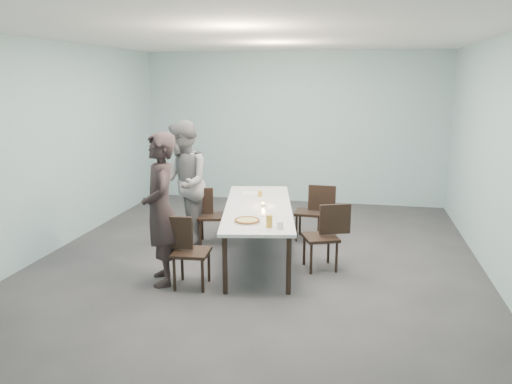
% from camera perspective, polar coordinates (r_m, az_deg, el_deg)
% --- Properties ---
extents(ground, '(7.00, 7.00, 0.00)m').
position_cam_1_polar(ground, '(7.05, 0.29, -7.65)').
color(ground, '#333335').
rests_on(ground, ground).
extents(room_shell, '(6.02, 7.02, 3.01)m').
position_cam_1_polar(room_shell, '(6.62, 0.30, 9.02)').
color(room_shell, '#9ABEC2').
rests_on(room_shell, ground).
extents(table, '(1.36, 2.72, 0.75)m').
position_cam_1_polar(table, '(6.89, 0.25, -2.07)').
color(table, white).
rests_on(table, ground).
extents(chair_near_left, '(0.63, 0.45, 0.87)m').
position_cam_1_polar(chair_near_left, '(6.06, -8.14, -6.19)').
color(chair_near_left, black).
rests_on(chair_near_left, ground).
extents(chair_far_left, '(0.64, 0.50, 0.87)m').
position_cam_1_polar(chair_far_left, '(7.58, -5.65, -2.26)').
color(chair_far_left, black).
rests_on(chair_far_left, ground).
extents(chair_near_right, '(0.65, 0.54, 0.87)m').
position_cam_1_polar(chair_near_right, '(6.62, 8.06, -4.54)').
color(chair_near_right, black).
rests_on(chair_near_right, ground).
extents(chair_far_right, '(0.62, 0.44, 0.87)m').
position_cam_1_polar(chair_far_right, '(7.79, 6.71, -1.86)').
color(chair_far_right, black).
rests_on(chair_far_right, ground).
extents(diner_near, '(0.70, 0.81, 1.86)m').
position_cam_1_polar(diner_near, '(6.11, -10.83, -1.96)').
color(diner_near, black).
rests_on(diner_near, ground).
extents(diner_far, '(1.03, 1.13, 1.88)m').
position_cam_1_polar(diner_far, '(7.49, -8.34, 0.93)').
color(diner_far, slate).
rests_on(diner_far, ground).
extents(pizza, '(0.34, 0.34, 0.04)m').
position_cam_1_polar(pizza, '(6.11, -1.01, -3.30)').
color(pizza, white).
rests_on(pizza, table).
extents(side_plate, '(0.18, 0.18, 0.01)m').
position_cam_1_polar(side_plate, '(6.44, 0.71, -2.57)').
color(side_plate, white).
rests_on(side_plate, table).
extents(beer_glass, '(0.08, 0.08, 0.15)m').
position_cam_1_polar(beer_glass, '(5.87, 1.52, -3.38)').
color(beer_glass, gold).
rests_on(beer_glass, table).
extents(water_tumbler, '(0.08, 0.08, 0.09)m').
position_cam_1_polar(water_tumbler, '(5.83, 2.76, -3.83)').
color(water_tumbler, silver).
rests_on(water_tumbler, table).
extents(tealight, '(0.06, 0.06, 0.05)m').
position_cam_1_polar(tealight, '(6.87, 0.84, -1.46)').
color(tealight, silver).
rests_on(tealight, table).
extents(amber_tumbler, '(0.07, 0.07, 0.08)m').
position_cam_1_polar(amber_tumbler, '(7.44, 0.47, -0.18)').
color(amber_tumbler, gold).
rests_on(amber_tumbler, table).
extents(menu, '(0.34, 0.27, 0.01)m').
position_cam_1_polar(menu, '(7.65, -0.51, -0.11)').
color(menu, silver).
rests_on(menu, table).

